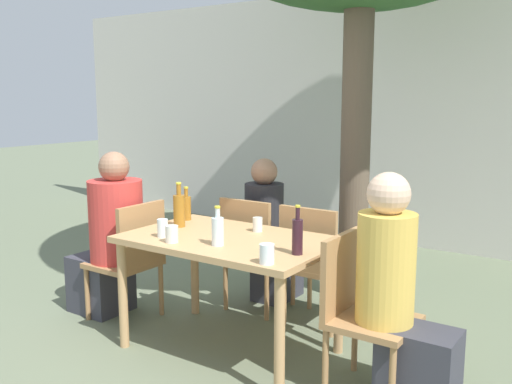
# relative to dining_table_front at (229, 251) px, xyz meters

# --- Properties ---
(ground_plane) EXTENTS (30.00, 30.00, 0.00)m
(ground_plane) POSITION_rel_dining_table_front_xyz_m (0.00, 0.00, -0.66)
(ground_plane) COLOR #667056
(cafe_building_wall) EXTENTS (10.00, 0.08, 2.80)m
(cafe_building_wall) POSITION_rel_dining_table_front_xyz_m (0.00, 3.25, 0.74)
(cafe_building_wall) COLOR beige
(cafe_building_wall) RESTS_ON ground_plane
(dining_table_front) EXTENTS (1.32, 0.84, 0.75)m
(dining_table_front) POSITION_rel_dining_table_front_xyz_m (0.00, 0.00, 0.00)
(dining_table_front) COLOR tan
(dining_table_front) RESTS_ON ground_plane
(patio_chair_0) EXTENTS (0.44, 0.44, 0.88)m
(patio_chair_0) POSITION_rel_dining_table_front_xyz_m (-0.89, 0.00, -0.17)
(patio_chair_0) COLOR #A87A4C
(patio_chair_0) RESTS_ON ground_plane
(patio_chair_1) EXTENTS (0.44, 0.44, 0.88)m
(patio_chair_1) POSITION_rel_dining_table_front_xyz_m (0.89, 0.00, -0.17)
(patio_chair_1) COLOR #A87A4C
(patio_chair_1) RESTS_ON ground_plane
(patio_chair_2) EXTENTS (0.44, 0.44, 0.88)m
(patio_chair_2) POSITION_rel_dining_table_front_xyz_m (-0.26, 0.65, -0.17)
(patio_chair_2) COLOR #A87A4C
(patio_chair_2) RESTS_ON ground_plane
(patio_chair_3) EXTENTS (0.44, 0.44, 0.88)m
(patio_chair_3) POSITION_rel_dining_table_front_xyz_m (0.26, 0.65, -0.17)
(patio_chair_3) COLOR #A87A4C
(patio_chair_3) RESTS_ON ground_plane
(person_seated_0) EXTENTS (0.60, 0.40, 1.24)m
(person_seated_0) POSITION_rel_dining_table_front_xyz_m (-1.12, -0.00, -0.10)
(person_seated_0) COLOR #383842
(person_seated_0) RESTS_ON ground_plane
(person_seated_1) EXTENTS (0.56, 0.31, 1.25)m
(person_seated_1) POSITION_rel_dining_table_front_xyz_m (1.12, -0.00, -0.10)
(person_seated_1) COLOR #383842
(person_seated_1) RESTS_ON ground_plane
(person_seated_2) EXTENTS (0.30, 0.55, 1.17)m
(person_seated_2) POSITION_rel_dining_table_front_xyz_m (-0.26, 0.89, -0.15)
(person_seated_2) COLOR #383842
(person_seated_2) RESTS_ON ground_plane
(water_bottle_0) EXTENTS (0.07, 0.07, 0.24)m
(water_bottle_0) POSITION_rel_dining_table_front_xyz_m (0.06, -0.20, 0.18)
(water_bottle_0) COLOR silver
(water_bottle_0) RESTS_ON dining_table_front
(amber_bottle_1) EXTENTS (0.07, 0.07, 0.24)m
(amber_bottle_1) POSITION_rel_dining_table_front_xyz_m (-0.57, 0.24, 0.18)
(amber_bottle_1) COLOR #9E661E
(amber_bottle_1) RESTS_ON dining_table_front
(amber_bottle_2) EXTENTS (0.08, 0.08, 0.31)m
(amber_bottle_2) POSITION_rel_dining_table_front_xyz_m (-0.46, 0.05, 0.21)
(amber_bottle_2) COLOR #9E661E
(amber_bottle_2) RESTS_ON dining_table_front
(wine_bottle_3) EXTENTS (0.06, 0.06, 0.28)m
(wine_bottle_3) POSITION_rel_dining_table_front_xyz_m (0.55, -0.10, 0.20)
(wine_bottle_3) COLOR #331923
(wine_bottle_3) RESTS_ON dining_table_front
(drinking_glass_0) EXTENTS (0.08, 0.08, 0.11)m
(drinking_glass_0) POSITION_rel_dining_table_front_xyz_m (0.51, -0.35, 0.14)
(drinking_glass_0) COLOR white
(drinking_glass_0) RESTS_ON dining_table_front
(drinking_glass_1) EXTENTS (0.06, 0.06, 0.10)m
(drinking_glass_1) POSITION_rel_dining_table_front_xyz_m (0.06, 0.23, 0.14)
(drinking_glass_1) COLOR silver
(drinking_glass_1) RESTS_ON dining_table_front
(drinking_glass_2) EXTENTS (0.08, 0.08, 0.11)m
(drinking_glass_2) POSITION_rel_dining_table_front_xyz_m (-0.21, -0.30, 0.14)
(drinking_glass_2) COLOR silver
(drinking_glass_2) RESTS_ON dining_table_front
(drinking_glass_3) EXTENTS (0.07, 0.07, 0.12)m
(drinking_glass_3) POSITION_rel_dining_table_front_xyz_m (-0.35, -0.23, 0.15)
(drinking_glass_3) COLOR white
(drinking_glass_3) RESTS_ON dining_table_front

